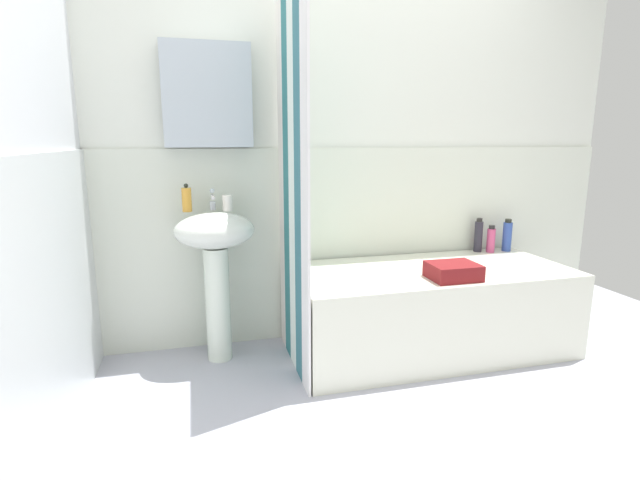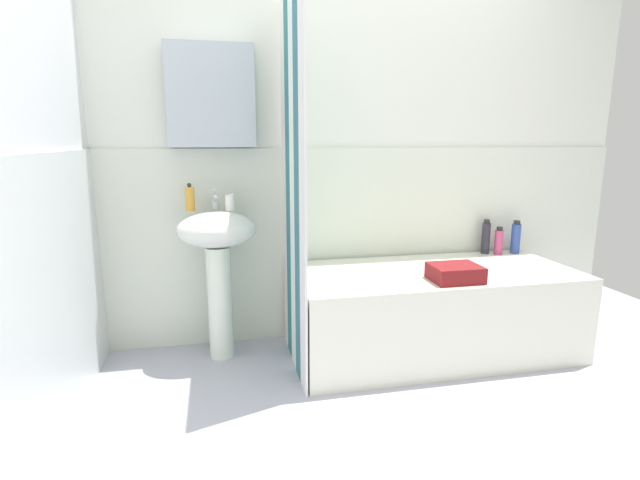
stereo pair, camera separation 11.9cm
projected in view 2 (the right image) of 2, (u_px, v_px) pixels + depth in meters
name	position (u px, v px, depth m)	size (l,w,h in m)	color
ground_plane	(436.00, 446.00, 2.03)	(4.80, 5.60, 0.04)	#B1B2C0
wall_back_tiled	(348.00, 158.00, 2.99)	(3.60, 0.18, 2.40)	silver
wall_left_tiled	(23.00, 176.00, 1.80)	(0.07, 1.81, 2.40)	silver
sink	(218.00, 252.00, 2.70)	(0.44, 0.34, 0.86)	silver
faucet	(216.00, 199.00, 2.72)	(0.03, 0.12, 0.12)	silver
soap_dispenser	(190.00, 199.00, 2.69)	(0.05, 0.05, 0.16)	gold
toothbrush_cup	(230.00, 202.00, 2.71)	(0.06, 0.06, 0.09)	silver
bathtub	(432.00, 311.00, 2.85)	(1.63, 0.75, 0.50)	silver
shower_curtain	(293.00, 188.00, 2.53)	(0.01, 0.75, 2.00)	white
lotion_bottle	(516.00, 238.00, 3.21)	(0.06, 0.06, 0.22)	#314C9F
shampoo_bottle	(499.00, 241.00, 3.18)	(0.05, 0.05, 0.18)	#C44373
conditioner_bottle	(486.00, 237.00, 3.19)	(0.05, 0.05, 0.23)	#2B2834
towel_folded	(455.00, 273.00, 2.58)	(0.26, 0.21, 0.09)	maroon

